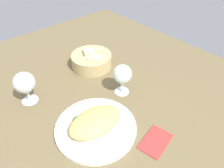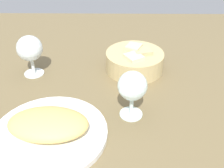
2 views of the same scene
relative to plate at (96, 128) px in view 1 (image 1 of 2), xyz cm
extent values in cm
cube|color=brown|center=(2.93, 11.76, -1.70)|extent=(140.00, 140.00, 2.00)
cylinder|color=white|center=(0.00, 0.00, 0.00)|extent=(26.65, 26.65, 1.40)
ellipsoid|color=#DDB563|center=(0.00, 0.00, 3.03)|extent=(19.00, 12.49, 4.65)
cone|color=#3E893C|center=(-2.67, 5.80, 1.58)|extent=(4.44, 4.44, 1.75)
cylinder|color=tan|center=(21.10, 30.05, 2.28)|extent=(18.07, 18.07, 5.97)
cube|color=tan|center=(23.38, 29.95, 3.89)|extent=(6.29, 5.93, 5.21)
cube|color=beige|center=(20.76, 31.54, 4.74)|extent=(5.87, 6.11, 4.77)
cube|color=beige|center=(20.54, 26.38, 3.85)|extent=(6.53, 6.70, 5.06)
cylinder|color=silver|center=(19.07, 7.80, -0.40)|extent=(5.81, 5.81, 0.60)
cylinder|color=silver|center=(19.07, 7.80, 2.25)|extent=(1.00, 1.00, 4.70)
sphere|color=silver|center=(19.07, 7.80, 8.18)|extent=(7.18, 7.18, 7.18)
cylinder|color=silver|center=(-10.42, 27.10, -0.40)|extent=(6.08, 6.08, 0.60)
cylinder|color=silver|center=(-10.42, 27.10, 2.08)|extent=(1.00, 1.00, 4.37)
sphere|color=silver|center=(-10.42, 27.10, 8.14)|extent=(7.74, 7.74, 7.74)
cube|color=red|center=(10.86, -16.17, -0.30)|extent=(12.21, 9.12, 0.80)
camera|label=1|loc=(-25.20, -36.72, 55.10)|focal=33.85mm
camera|label=2|loc=(14.84, -45.32, 44.70)|focal=43.75mm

